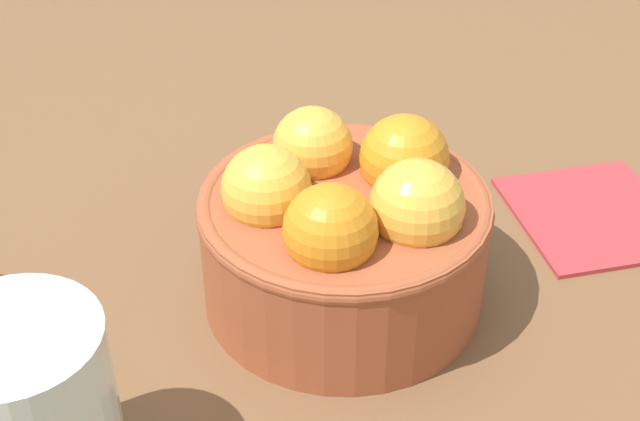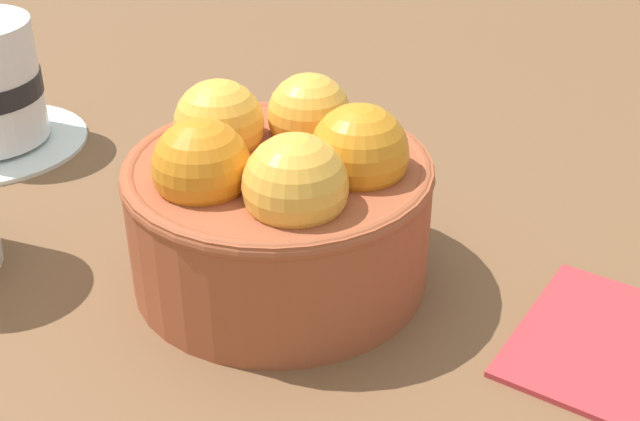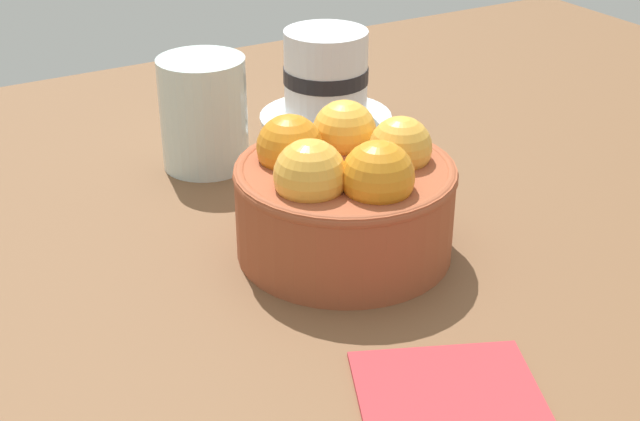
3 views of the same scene
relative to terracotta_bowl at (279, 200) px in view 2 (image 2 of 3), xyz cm
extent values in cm
cube|color=brown|center=(-0.04, -0.02, -6.29)|extent=(129.09, 97.08, 3.27)
cylinder|color=#9E4C2D|center=(-0.04, -0.02, -1.26)|extent=(15.60, 15.60, 6.78)
torus|color=#9E4C2D|center=(-0.04, -0.02, 1.72)|extent=(15.80, 15.80, 1.00)
sphere|color=orange|center=(2.70, -3.09, 3.04)|extent=(4.75, 4.75, 4.75)
sphere|color=gold|center=(3.72, 1.64, 3.04)|extent=(4.92, 4.92, 4.92)
sphere|color=orange|center=(-0.46, 4.07, 3.04)|extent=(4.93, 4.93, 4.93)
sphere|color=gold|center=(-4.06, 0.84, 3.04)|extent=(4.49, 4.49, 4.49)
sphere|color=gold|center=(-2.11, -3.58, 3.04)|extent=(4.74, 4.74, 4.74)
cube|color=#B23338|center=(3.49, 17.36, -4.35)|extent=(13.41, 12.99, 0.60)
camera|label=1|loc=(31.90, -25.61, 30.73)|focal=53.15mm
camera|label=2|loc=(36.63, 8.48, 21.74)|focal=47.53mm
camera|label=3|loc=(29.57, 47.89, 28.29)|focal=49.95mm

